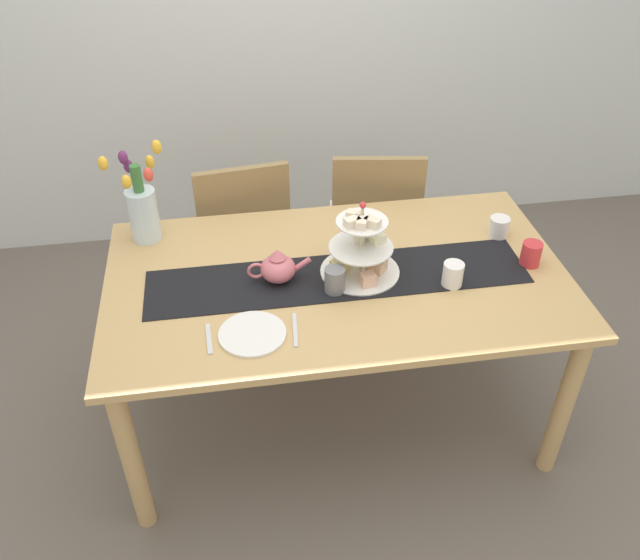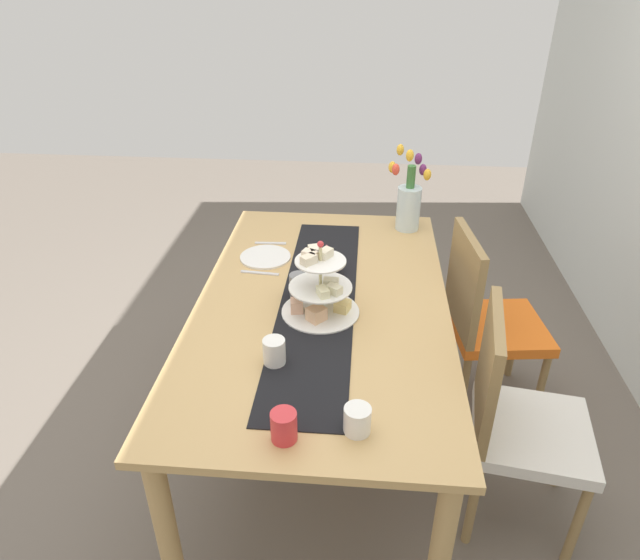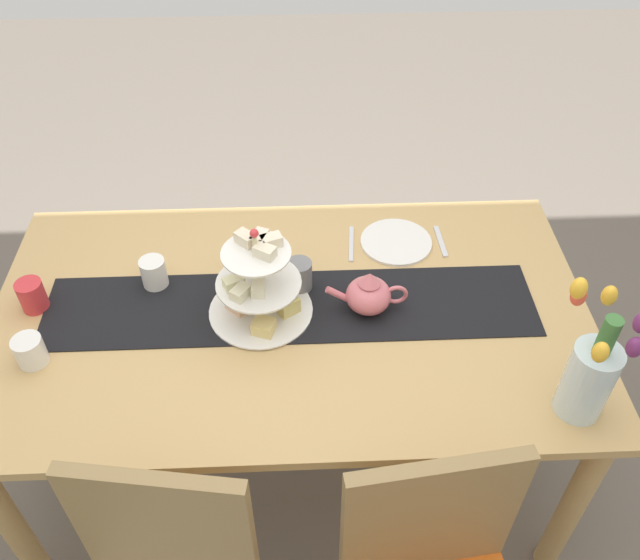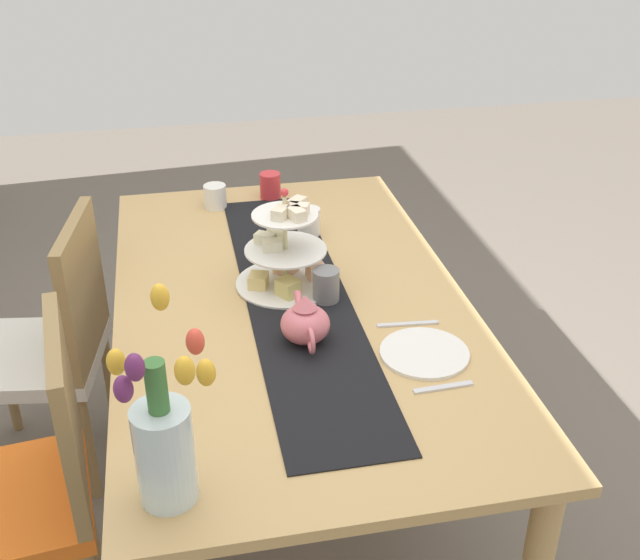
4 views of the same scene
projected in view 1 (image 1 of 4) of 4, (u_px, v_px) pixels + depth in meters
The scene contains 16 objects.
ground_plane at pixel (335, 410), 2.95m from camera, with size 8.00×8.00×0.00m, color #6B6056.
room_wall_rear at pixel (284, 7), 3.42m from camera, with size 6.00×0.08×2.60m, color silver.
dining_table at pixel (337, 294), 2.55m from camera, with size 1.74×1.00×0.75m.
chair_left at pixel (242, 233), 3.17m from camera, with size 0.47×0.47×0.91m.
chair_right at pixel (374, 222), 3.25m from camera, with size 0.48×0.48×0.91m.
table_runner at pixel (338, 277), 2.48m from camera, with size 1.43×0.29×0.00m, color black.
tiered_cake_stand at pixel (361, 251), 2.44m from camera, with size 0.30×0.30×0.30m.
teapot at pixel (278, 268), 2.43m from camera, with size 0.24×0.13×0.14m.
tulip_vase at pixel (142, 206), 2.60m from camera, with size 0.23×0.20×0.43m.
cream_jug at pixel (499, 227), 2.68m from camera, with size 0.08×0.08×0.09m, color white.
dinner_plate_left at pixel (252, 334), 2.22m from camera, with size 0.23×0.23×0.01m, color white.
fork_left at pixel (209, 339), 2.20m from camera, with size 0.02×0.15×0.01m, color silver.
knife_left at pixel (295, 330), 2.24m from camera, with size 0.01×0.17×0.01m, color silver.
mug_grey at pixel (335, 280), 2.38m from camera, with size 0.08×0.08×0.10m, color slate.
mug_white_text at pixel (453, 275), 2.41m from camera, with size 0.08×0.08×0.10m, color white.
mug_orange at pixel (531, 254), 2.52m from camera, with size 0.08×0.08×0.10m, color red.
Camera 1 is at (-0.38, -1.96, 2.25)m, focal length 37.12 mm.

